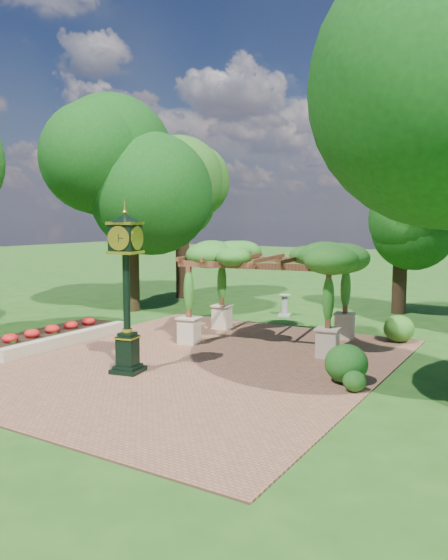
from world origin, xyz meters
The scene contains 13 objects.
ground centered at (0.00, 0.00, 0.00)m, with size 120.00×120.00×0.00m, color #1E4714.
brick_plaza centered at (0.00, 1.00, 0.02)m, with size 10.00×12.00×0.04m, color brown.
border_wall centered at (-4.60, 0.50, 0.20)m, with size 0.35×5.00×0.40m, color #C6B793.
flower_bed centered at (-5.50, 0.50, 0.18)m, with size 1.50×5.00×0.36m, color red.
pedestal_clock centered at (-0.91, -0.85, 2.53)m, with size 0.98×0.98×4.23m.
pergola centered at (0.57, 4.37, 2.69)m, with size 5.61×3.98×3.27m.
sundial centered at (-1.01, 9.02, 0.40)m, with size 0.61×0.61×0.91m.
shrub_front centered at (4.67, 0.65, 0.28)m, with size 0.54×0.54×0.49m, color #205317.
shrub_mid centered at (4.28, 1.23, 0.52)m, with size 1.06×1.06×0.95m, color #1E5618.
shrub_back centered at (4.28, 6.44, 0.48)m, with size 0.98×0.98×0.88m, color #2D631C.
tree_west_near centered at (-7.31, 6.71, 5.97)m, with size 4.75×4.75×8.68m.
tree_west_far centered at (-7.71, 11.10, 5.32)m, with size 3.98×3.98×7.77m.
tree_north centered at (2.88, 12.16, 4.35)m, with size 3.35×3.35×6.36m.
Camera 1 is at (8.48, -11.44, 4.04)m, focal length 35.00 mm.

